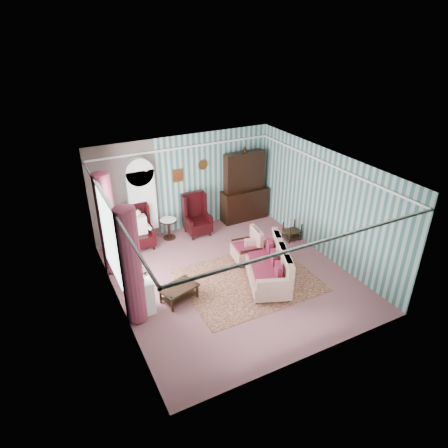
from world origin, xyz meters
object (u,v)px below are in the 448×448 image
wingback_right (197,215)px  seated_woman (139,229)px  sofa (267,263)px  floral_armchair (247,245)px  wingback_left (139,228)px  dresser_hutch (245,184)px  round_side_table (169,229)px  coffee_table (179,293)px  bookcase (142,205)px  nest_table (292,231)px  plant_stand (141,298)px

wingback_right → seated_woman: 1.75m
sofa → floral_armchair: (0.02, 1.00, -0.02)m
wingback_left → floral_armchair: wingback_left is taller
dresser_hutch → round_side_table: bearing=-177.4°
seated_woman → coffee_table: 2.73m
bookcase → nest_table: size_ratio=4.15×
plant_stand → floral_armchair: bearing=14.3°
bookcase → round_side_table: size_ratio=3.73×
wingback_left → sofa: wingback_left is taller
bookcase → nest_table: 4.37m
wingback_left → seated_woman: (0.00, 0.00, -0.04)m
floral_armchair → coffee_table: floral_armchair is taller
seated_woman → round_side_table: seated_woman is taller
round_side_table → coffee_table: size_ratio=0.72×
bookcase → wingback_right: bearing=-14.6°
seated_woman → coffee_table: size_ratio=1.42×
wingback_right → nest_table: bearing=-33.7°
bookcase → floral_armchair: bookcase is taller
nest_table → sofa: (-1.79, -1.40, 0.25)m
wingback_left → floral_armchair: 3.02m
dresser_hutch → round_side_table: size_ratio=3.93×
seated_woman → wingback_left: bearing=0.0°
round_side_table → coffee_table: bearing=-105.8°
dresser_hutch → plant_stand: bearing=-144.9°
wingback_right → wingback_left: bearing=180.0°
seated_woman → nest_table: (4.07, -1.55, -0.32)m
wingback_left → round_side_table: size_ratio=2.08×
dresser_hutch → seated_woman: 3.56m
wingback_left → seated_woman: wingback_left is taller
plant_stand → dresser_hutch: bearing=35.1°
dresser_hutch → plant_stand: 5.31m
plant_stand → coffee_table: size_ratio=0.96×
nest_table → sofa: sofa is taller
bookcase → plant_stand: (-1.05, -3.14, -0.72)m
dresser_hutch → floral_armchair: bearing=-118.3°
nest_table → seated_woman: bearing=159.2°
round_side_table → nest_table: bearing=-28.2°
seated_woman → bookcase: bearing=57.3°
sofa → floral_armchair: size_ratio=1.98×
wingback_left → nest_table: bearing=-20.8°
wingback_left → round_side_table: (0.90, 0.15, -0.33)m
bookcase → round_side_table: bearing=-20.3°
plant_stand → coffee_table: plant_stand is taller
sofa → round_side_table: bearing=45.8°
bookcase → nest_table: bearing=-26.9°
coffee_table → seated_woman: bearing=92.0°
round_side_table → nest_table: (3.17, -1.70, -0.03)m
wingback_left → wingback_right: bearing=0.0°
wingback_left → nest_table: 4.37m
nest_table → floral_armchair: bearing=-167.0°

